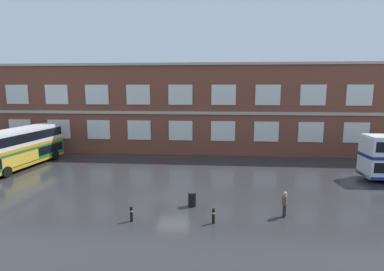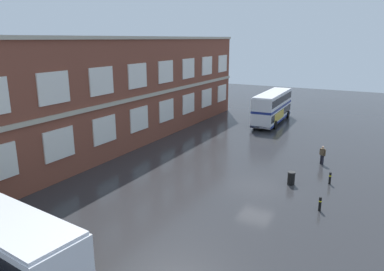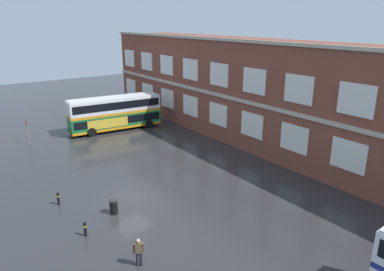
{
  "view_description": "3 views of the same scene",
  "coord_description": "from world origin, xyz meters",
  "px_view_note": "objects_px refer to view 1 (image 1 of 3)",
  "views": [
    {
      "loc": [
        3.34,
        -22.36,
        8.29
      ],
      "look_at": [
        1.17,
        3.74,
        4.1
      ],
      "focal_mm": 28.23,
      "sensor_mm": 36.0,
      "label": 1
    },
    {
      "loc": [
        -25.16,
        -8.0,
        10.97
      ],
      "look_at": [
        -0.33,
        5.44,
        3.44
      ],
      "focal_mm": 34.13,
      "sensor_mm": 36.0,
      "label": 2
    },
    {
      "loc": [
        23.19,
        -11.14,
        13.08
      ],
      "look_at": [
        0.71,
        5.3,
        4.09
      ],
      "focal_mm": 34.01,
      "sensor_mm": 36.0,
      "label": 3
    }
  ],
  "objects_px": {
    "double_decker_near": "(19,147)",
    "safety_bollard_east": "(131,214)",
    "station_litter_bin": "(192,199)",
    "safety_bollard_west": "(213,216)",
    "waiting_passenger": "(285,203)"
  },
  "relations": [
    {
      "from": "double_decker_near",
      "to": "safety_bollard_east",
      "type": "distance_m",
      "value": 19.06
    },
    {
      "from": "safety_bollard_east",
      "to": "double_decker_near",
      "type": "bearing_deg",
      "value": 142.51
    },
    {
      "from": "station_litter_bin",
      "to": "safety_bollard_west",
      "type": "height_order",
      "value": "station_litter_bin"
    },
    {
      "from": "waiting_passenger",
      "to": "station_litter_bin",
      "type": "distance_m",
      "value": 6.24
    },
    {
      "from": "waiting_passenger",
      "to": "safety_bollard_west",
      "type": "bearing_deg",
      "value": -163.5
    },
    {
      "from": "station_litter_bin",
      "to": "waiting_passenger",
      "type": "bearing_deg",
      "value": -11.84
    },
    {
      "from": "double_decker_near",
      "to": "safety_bollard_east",
      "type": "bearing_deg",
      "value": -37.49
    },
    {
      "from": "double_decker_near",
      "to": "waiting_passenger",
      "type": "bearing_deg",
      "value": -22.18
    },
    {
      "from": "waiting_passenger",
      "to": "safety_bollard_east",
      "type": "xyz_separation_m",
      "value": [
        -9.66,
        -1.48,
        -0.44
      ]
    },
    {
      "from": "double_decker_near",
      "to": "waiting_passenger",
      "type": "distance_m",
      "value": 26.73
    },
    {
      "from": "station_litter_bin",
      "to": "safety_bollard_west",
      "type": "relative_size",
      "value": 1.08
    },
    {
      "from": "double_decker_near",
      "to": "station_litter_bin",
      "type": "relative_size",
      "value": 10.88
    },
    {
      "from": "double_decker_near",
      "to": "safety_bollard_west",
      "type": "height_order",
      "value": "double_decker_near"
    },
    {
      "from": "double_decker_near",
      "to": "safety_bollard_east",
      "type": "relative_size",
      "value": 11.8
    },
    {
      "from": "double_decker_near",
      "to": "safety_bollard_west",
      "type": "relative_size",
      "value": 11.8
    }
  ]
}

